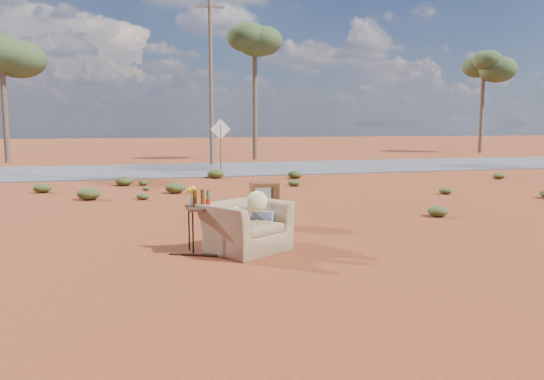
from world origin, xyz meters
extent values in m
plane|color=brown|center=(0.00, 0.00, 0.00)|extent=(140.00, 140.00, 0.00)
cube|color=#565659|center=(0.00, 15.00, 0.02)|extent=(140.00, 7.00, 0.04)
imported|color=#8B6E4C|center=(-0.21, -0.19, 0.52)|extent=(1.43, 1.30, 1.05)
ellipsoid|color=#E0D189|center=(-0.28, -0.17, 0.61)|extent=(0.38, 0.38, 0.22)
ellipsoid|color=#E0D189|center=(-0.05, -0.33, 0.81)|extent=(0.33, 0.17, 0.33)
cube|color=navy|center=(0.21, 0.20, 0.31)|extent=(0.84, 0.93, 0.61)
cube|color=black|center=(0.61, 1.81, 0.43)|extent=(0.49, 0.39, 0.03)
cylinder|color=black|center=(0.39, 1.66, 0.22)|extent=(0.02, 0.02, 0.43)
cylinder|color=black|center=(0.82, 1.63, 0.22)|extent=(0.02, 0.02, 0.43)
cylinder|color=black|center=(0.40, 1.99, 0.22)|extent=(0.02, 0.02, 0.43)
cylinder|color=black|center=(0.84, 1.97, 0.22)|extent=(0.02, 0.02, 0.43)
cube|color=brown|center=(0.61, 1.81, 0.65)|extent=(0.56, 0.44, 0.41)
cube|color=gray|center=(0.53, 1.60, 0.65)|extent=(0.32, 0.04, 0.26)
cube|color=#472D19|center=(0.78, 1.58, 0.65)|extent=(0.12, 0.03, 0.29)
cube|color=#332312|center=(-0.85, -0.04, 0.70)|extent=(0.52, 0.52, 0.04)
cylinder|color=black|center=(-1.04, -0.24, 0.35)|extent=(0.02, 0.02, 0.70)
cylinder|color=black|center=(-0.64, -0.23, 0.35)|extent=(0.02, 0.02, 0.70)
cylinder|color=black|center=(-1.06, 0.15, 0.35)|extent=(0.02, 0.02, 0.70)
cylinder|color=black|center=(-0.66, 0.17, 0.35)|extent=(0.02, 0.02, 0.70)
cylinder|color=#502D0D|center=(-0.97, 0.01, 0.85)|extent=(0.07, 0.07, 0.26)
cylinder|color=#502D0D|center=(-0.87, -0.12, 0.86)|extent=(0.07, 0.07, 0.28)
cylinder|color=#2A6234|center=(-0.75, 0.07, 0.84)|extent=(0.06, 0.06, 0.24)
cylinder|color=red|center=(-0.79, -0.14, 0.78)|extent=(0.06, 0.06, 0.13)
cylinder|color=silver|center=(-1.00, 0.11, 0.79)|extent=(0.08, 0.08, 0.14)
ellipsoid|color=yellow|center=(-1.00, 0.11, 0.95)|extent=(0.16, 0.16, 0.12)
cylinder|color=#492513|center=(-0.76, -0.41, 0.02)|extent=(1.29, 0.65, 0.04)
cylinder|color=brown|center=(1.50, 12.00, 1.00)|extent=(0.06, 0.06, 2.00)
cube|color=silver|center=(1.50, 12.00, 1.80)|extent=(0.78, 0.04, 0.78)
cylinder|color=brown|center=(-8.00, 22.00, 3.00)|extent=(0.28, 0.28, 6.00)
ellipsoid|color=#40592D|center=(-8.00, 22.00, 5.50)|extent=(3.20, 3.20, 2.20)
cylinder|color=brown|center=(5.00, 21.00, 3.50)|extent=(0.28, 0.28, 7.00)
ellipsoid|color=#40592D|center=(5.00, 21.00, 6.50)|extent=(3.20, 3.20, 2.20)
cylinder|color=brown|center=(22.00, 24.00, 3.25)|extent=(0.28, 0.28, 6.50)
ellipsoid|color=#40592D|center=(22.00, 24.00, 6.00)|extent=(3.20, 3.20, 2.20)
cylinder|color=brown|center=(2.00, 17.50, 4.00)|extent=(0.20, 0.20, 8.00)
cube|color=brown|center=(2.00, 17.50, 7.50)|extent=(1.40, 0.10, 0.10)
ellipsoid|color=#404D21|center=(4.50, 1.80, 0.12)|extent=(0.44, 0.44, 0.24)
ellipsoid|color=#404D21|center=(-3.00, 6.50, 0.17)|extent=(0.60, 0.60, 0.33)
ellipsoid|color=#404D21|center=(6.80, 5.00, 0.10)|extent=(0.36, 0.36, 0.20)
ellipsoid|color=#404D21|center=(3.20, 8.00, 0.11)|extent=(0.40, 0.40, 0.22)
ellipsoid|color=#404D21|center=(-1.50, 9.50, 0.08)|extent=(0.30, 0.30, 0.17)
camera|label=1|loc=(-1.96, -8.21, 2.00)|focal=35.00mm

